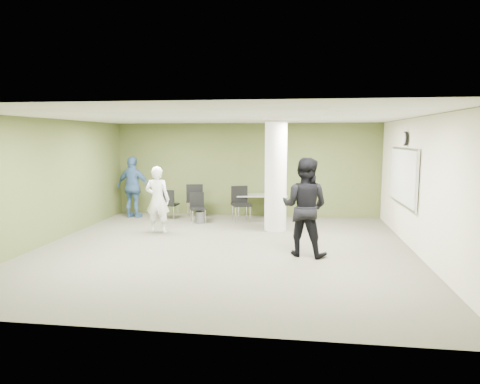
# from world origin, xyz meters

# --- Properties ---
(floor) EXTENTS (8.00, 8.00, 0.00)m
(floor) POSITION_xyz_m (0.00, 0.00, 0.00)
(floor) COLOR #595746
(floor) RESTS_ON ground
(ceiling) EXTENTS (8.00, 8.00, 0.00)m
(ceiling) POSITION_xyz_m (0.00, 0.00, 2.80)
(ceiling) COLOR white
(ceiling) RESTS_ON wall_back
(wall_back) EXTENTS (8.00, 2.80, 0.02)m
(wall_back) POSITION_xyz_m (0.00, 4.00, 1.40)
(wall_back) COLOR #525C2B
(wall_back) RESTS_ON floor
(wall_left) EXTENTS (0.02, 8.00, 2.80)m
(wall_left) POSITION_xyz_m (-4.00, 0.00, 1.40)
(wall_left) COLOR #525C2B
(wall_left) RESTS_ON floor
(wall_right_cream) EXTENTS (0.02, 8.00, 2.80)m
(wall_right_cream) POSITION_xyz_m (4.00, 0.00, 1.40)
(wall_right_cream) COLOR beige
(wall_right_cream) RESTS_ON floor
(column) EXTENTS (0.56, 0.56, 2.80)m
(column) POSITION_xyz_m (1.00, 2.00, 1.40)
(column) COLOR silver
(column) RESTS_ON floor
(whiteboard) EXTENTS (0.05, 2.30, 1.30)m
(whiteboard) POSITION_xyz_m (3.92, 1.20, 1.50)
(whiteboard) COLOR silver
(whiteboard) RESTS_ON wall_right_cream
(wall_clock) EXTENTS (0.06, 0.32, 0.32)m
(wall_clock) POSITION_xyz_m (3.92, 1.20, 2.35)
(wall_clock) COLOR black
(wall_clock) RESTS_ON wall_right_cream
(folding_table) EXTENTS (1.56, 0.83, 0.96)m
(folding_table) POSITION_xyz_m (0.48, 3.54, 0.66)
(folding_table) COLOR gray
(folding_table) RESTS_ON floor
(wastebasket) EXTENTS (0.28, 0.28, 0.33)m
(wastebasket) POSITION_xyz_m (-1.12, 2.64, 0.16)
(wastebasket) COLOR #4C4C4C
(wastebasket) RESTS_ON floor
(chair_back_left) EXTENTS (0.47, 0.47, 0.88)m
(chair_back_left) POSITION_xyz_m (-2.13, 3.01, 0.51)
(chair_back_left) COLOR black
(chair_back_left) RESTS_ON floor
(chair_back_right) EXTENTS (0.58, 0.58, 1.01)m
(chair_back_right) POSITION_xyz_m (-1.46, 3.44, 0.59)
(chair_back_right) COLOR black
(chair_back_right) RESTS_ON floor
(chair_table_left) EXTENTS (0.54, 0.54, 0.84)m
(chair_table_left) POSITION_xyz_m (-1.21, 2.71, 0.49)
(chair_table_left) COLOR black
(chair_table_left) RESTS_ON floor
(chair_table_right) EXTENTS (0.64, 0.64, 1.00)m
(chair_table_right) POSITION_xyz_m (-0.05, 3.06, 0.59)
(chair_table_right) COLOR black
(chair_table_right) RESTS_ON floor
(woman_white) EXTENTS (0.61, 0.40, 1.67)m
(woman_white) POSITION_xyz_m (-1.91, 1.34, 0.83)
(woman_white) COLOR white
(woman_white) RESTS_ON floor
(man_black) EXTENTS (1.15, 1.01, 1.98)m
(man_black) POSITION_xyz_m (1.70, -0.27, 0.99)
(man_black) COLOR black
(man_black) RESTS_ON floor
(man_blue) EXTENTS (1.12, 0.60, 1.82)m
(man_blue) POSITION_xyz_m (-3.27, 3.20, 0.91)
(man_blue) COLOR #385C8C
(man_blue) RESTS_ON floor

